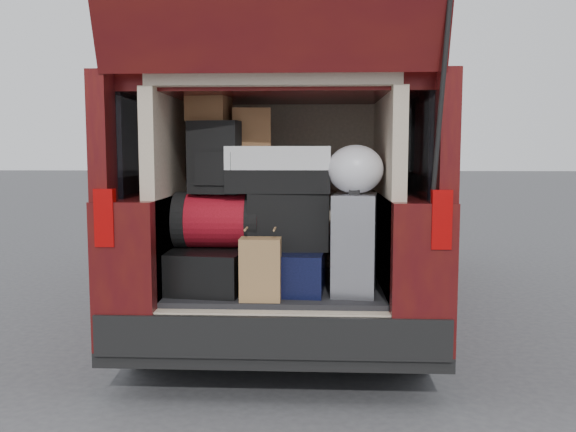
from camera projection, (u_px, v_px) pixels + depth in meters
name	position (u px, v px, depth m)	size (l,w,h in m)	color
ground	(276.00, 386.00, 3.54)	(80.00, 80.00, 0.00)	#3E3E41
minivan	(290.00, 203.00, 5.29)	(1.90, 5.35, 2.77)	black
load_floor	(279.00, 327.00, 3.79)	(1.24, 1.05, 0.55)	black
black_hardshell	(212.00, 268.00, 3.62)	(0.44, 0.60, 0.24)	black
navy_hardshell	(287.00, 269.00, 3.60)	(0.44, 0.54, 0.24)	black
silver_roller	(355.00, 243.00, 3.49)	(0.24, 0.38, 0.57)	white
kraft_bag	(260.00, 269.00, 3.32)	(0.22, 0.14, 0.34)	#946A43
red_duffel	(218.00, 220.00, 3.63)	(0.50, 0.33, 0.33)	maroon
black_soft_case	(288.00, 221.00, 3.59)	(0.47, 0.28, 0.34)	black
backpack	(216.00, 157.00, 3.54)	(0.29, 0.18, 0.42)	black
twotone_duffel	(278.00, 169.00, 3.57)	(0.60, 0.31, 0.27)	silver
grocery_sack_lower	(209.00, 103.00, 3.59)	(0.23, 0.19, 0.21)	brown
grocery_sack_upper	(252.00, 128.00, 3.63)	(0.22, 0.18, 0.22)	brown
plastic_bag_right	(355.00, 169.00, 3.44)	(0.32, 0.30, 0.28)	white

